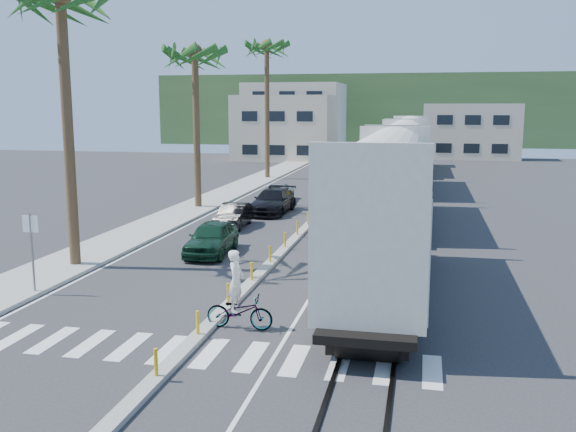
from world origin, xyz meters
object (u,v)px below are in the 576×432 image
at_px(street_sign, 31,241).
at_px(car_lead, 212,238).
at_px(car_second, 234,216).
at_px(cyclist, 239,303).

distance_m(street_sign, car_lead, 8.65).
xyz_separation_m(car_lead, car_second, (-0.92, 6.51, -0.09)).
distance_m(car_second, cyclist, 16.64).
bearing_deg(cyclist, car_second, 18.46).
bearing_deg(car_lead, cyclist, -69.42).
bearing_deg(car_lead, car_second, 95.28).
xyz_separation_m(street_sign, cyclist, (8.23, -1.90, -1.17)).
relative_size(car_lead, car_second, 1.10).
distance_m(car_lead, cyclist, 10.20).
bearing_deg(car_second, cyclist, -74.95).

